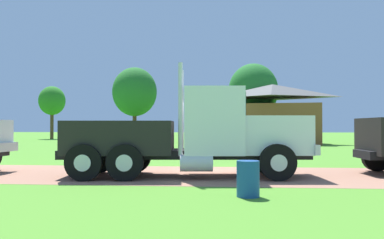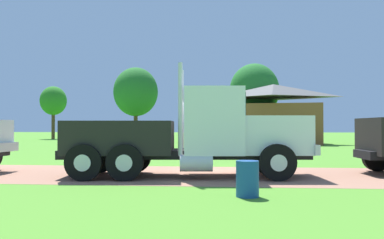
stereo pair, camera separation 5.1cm
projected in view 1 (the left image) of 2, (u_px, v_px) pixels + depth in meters
ground_plane at (193, 175)px, 14.20m from camera, size 200.00×200.00×0.00m
dirt_track at (193, 175)px, 14.20m from camera, size 120.00×5.62×0.01m
truck_foreground_white at (190, 136)px, 13.70m from camera, size 8.35×3.24×3.65m
steel_barrel at (248, 179)px, 9.75m from camera, size 0.54×0.54×0.85m
shed_building at (273, 115)px, 39.24m from camera, size 9.71×6.82×5.66m
tree_left at (52, 101)px, 54.40m from camera, size 3.44×3.44×6.93m
tree_mid at (135, 92)px, 45.39m from camera, size 4.87×4.87×8.13m
tree_right at (253, 91)px, 43.19m from camera, size 5.16×5.16×8.22m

